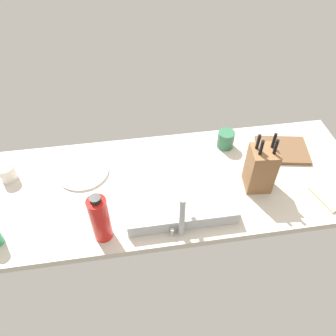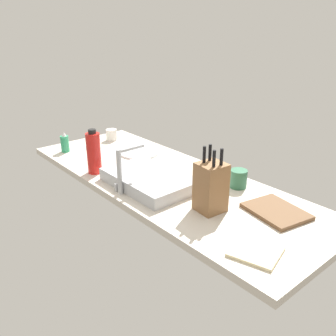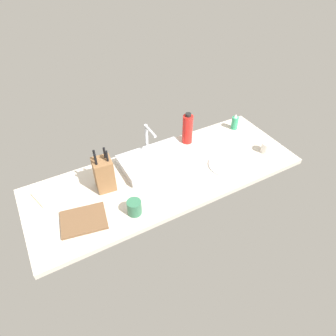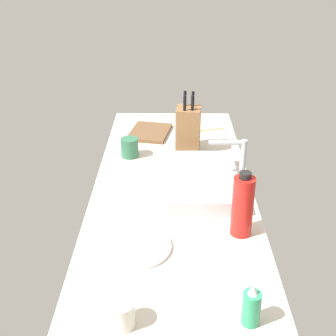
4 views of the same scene
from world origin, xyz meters
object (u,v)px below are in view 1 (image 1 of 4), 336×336
(faucet, at_px, (180,210))
(coffee_mug, at_px, (7,173))
(sink_basin, at_px, (178,199))
(cutting_board, at_px, (282,150))
(ceramic_cup, at_px, (226,139))
(knife_block, at_px, (260,168))
(dish_towel, at_px, (334,194))
(water_bottle, at_px, (100,219))
(dinner_plate, at_px, (83,171))

(faucet, bearing_deg, coffee_mug, -28.49)
(sink_basin, xyz_separation_m, cutting_board, (-0.59, -0.25, -0.02))
(coffee_mug, xyz_separation_m, ceramic_cup, (-1.08, -0.07, 0.01))
(coffee_mug, bearing_deg, knife_block, 169.32)
(sink_basin, bearing_deg, dish_towel, 175.20)
(water_bottle, relative_size, ceramic_cup, 2.67)
(water_bottle, bearing_deg, cutting_board, -158.22)
(knife_block, height_order, coffee_mug, knife_block)
(sink_basin, height_order, knife_block, knife_block)
(faucet, distance_m, dinner_plate, 0.58)
(cutting_board, relative_size, dinner_plate, 1.03)
(dinner_plate, xyz_separation_m, ceramic_cup, (-0.73, -0.08, 0.04))
(knife_block, height_order, water_bottle, knife_block)
(knife_block, bearing_deg, dish_towel, 167.38)
(sink_basin, bearing_deg, faucet, 81.52)
(water_bottle, height_order, coffee_mug, water_bottle)
(cutting_board, xyz_separation_m, water_bottle, (0.92, 0.37, 0.11))
(dinner_plate, bearing_deg, cutting_board, 179.71)
(dish_towel, relative_size, ceramic_cup, 1.84)
(knife_block, xyz_separation_m, dinner_plate, (0.80, -0.20, -0.11))
(sink_basin, relative_size, water_bottle, 1.90)
(faucet, height_order, knife_block, knife_block)
(sink_basin, distance_m, coffee_mug, 0.82)
(coffee_mug, height_order, ceramic_cup, ceramic_cup)
(sink_basin, relative_size, dinner_plate, 1.89)
(cutting_board, distance_m, dish_towel, 0.33)
(faucet, relative_size, water_bottle, 0.92)
(dinner_plate, bearing_deg, coffee_mug, -2.02)
(dish_towel, bearing_deg, faucet, 6.20)
(cutting_board, relative_size, water_bottle, 1.04)
(knife_block, height_order, dinner_plate, knife_block)
(coffee_mug, bearing_deg, dinner_plate, 177.98)
(knife_block, height_order, cutting_board, knife_block)
(sink_basin, bearing_deg, cutting_board, -156.93)
(sink_basin, bearing_deg, coffee_mug, -19.14)
(water_bottle, bearing_deg, dinner_plate, -76.00)
(dish_towel, height_order, ceramic_cup, ceramic_cup)
(faucet, distance_m, coffee_mug, 0.86)
(coffee_mug, bearing_deg, cutting_board, 179.27)
(faucet, bearing_deg, ceramic_cup, -124.58)
(knife_block, relative_size, cutting_board, 1.15)
(knife_block, relative_size, dinner_plate, 1.18)
(faucet, xyz_separation_m, water_bottle, (0.31, -0.02, -0.02))
(sink_basin, distance_m, water_bottle, 0.36)
(faucet, bearing_deg, sink_basin, -98.48)
(cutting_board, bearing_deg, dinner_plate, -0.29)
(ceramic_cup, bearing_deg, dish_towel, 135.93)
(dish_towel, xyz_separation_m, ceramic_cup, (0.41, -0.39, 0.04))
(ceramic_cup, bearing_deg, sink_basin, 47.54)
(dinner_plate, relative_size, dish_towel, 1.47)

